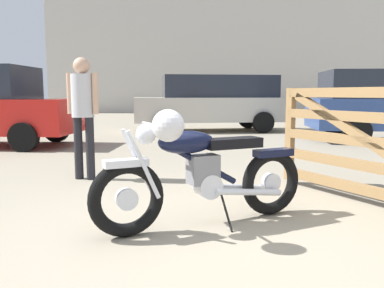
{
  "coord_description": "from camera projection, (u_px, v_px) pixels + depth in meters",
  "views": [
    {
      "loc": [
        -0.16,
        -3.05,
        1.18
      ],
      "look_at": [
        -0.33,
        1.68,
        0.57
      ],
      "focal_mm": 36.66,
      "sensor_mm": 36.0,
      "label": 1
    }
  ],
  "objects": [
    {
      "name": "bystander",
      "position": [
        83.0,
        105.0,
        5.31
      ],
      "size": [
        0.45,
        0.3,
        1.66
      ],
      "rotation": [
        0.0,
        0.0,
        1.36
      ],
      "color": "black",
      "rests_on": "ground_plane"
    },
    {
      "name": "red_hatchback_near",
      "position": [
        213.0,
        101.0,
        12.4
      ],
      "size": [
        4.92,
        2.53,
        1.74
      ],
      "rotation": [
        0.0,
        0.0,
        3.3
      ],
      "color": "black",
      "rests_on": "ground_plane"
    },
    {
      "name": "industrial_building",
      "position": [
        221.0,
        31.0,
        29.13
      ],
      "size": [
        23.85,
        12.53,
        22.93
      ],
      "rotation": [
        0.0,
        0.0,
        0.1
      ],
      "color": "beige",
      "rests_on": "ground_plane"
    },
    {
      "name": "ground_plane",
      "position": [
        225.0,
        240.0,
        3.17
      ],
      "size": [
        80.0,
        80.0,
        0.0
      ],
      "primitive_type": "plane",
      "color": "gray"
    },
    {
      "name": "vintage_motorcycle",
      "position": [
        201.0,
        172.0,
        3.44
      ],
      "size": [
        1.9,
        1.13,
        1.07
      ],
      "rotation": [
        0.0,
        0.0,
        3.61
      ],
      "color": "black",
      "rests_on": "ground_plane"
    }
  ]
}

